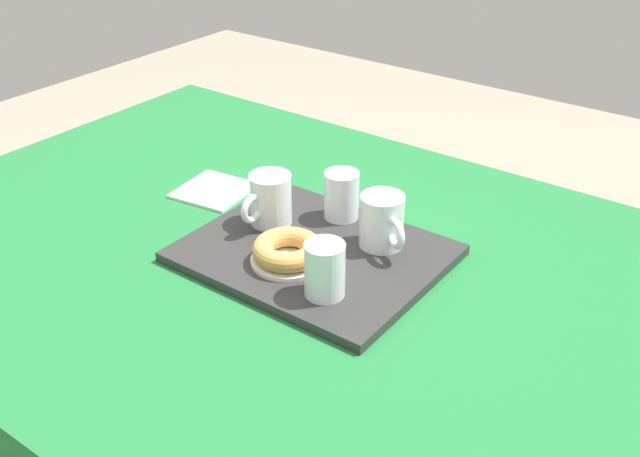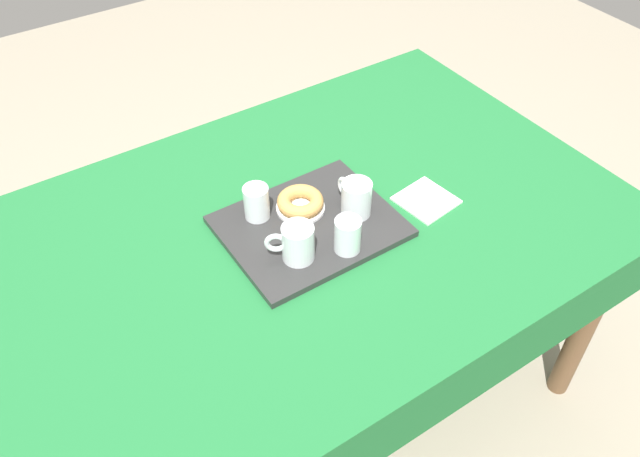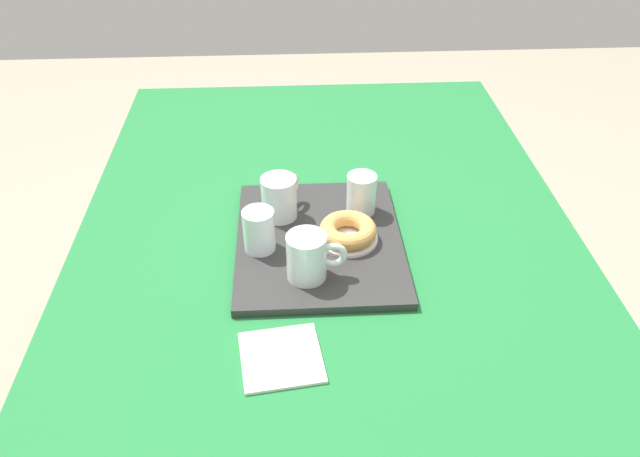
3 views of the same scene
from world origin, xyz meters
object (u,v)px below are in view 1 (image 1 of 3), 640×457
Objects in this scene: water_glass_far at (342,198)px; dining_table at (307,303)px; tea_mug_left at (382,223)px; tea_mug_right at (270,201)px; paper_napkin at (214,190)px; sugar_donut_left at (288,249)px; donut_plate_left at (288,260)px; serving_tray at (312,253)px; water_glass_near at (325,272)px.

dining_table is at bearing 101.14° from water_glass_far.
tea_mug_left is (-0.08, -0.10, 0.14)m from dining_table.
tea_mug_left is at bearing -165.71° from tea_mug_right.
water_glass_far is (0.03, -0.14, 0.13)m from dining_table.
water_glass_far is at bearing -78.86° from dining_table.
paper_napkin is (0.30, -0.10, 0.08)m from dining_table.
tea_mug_left is 0.16m from sugar_donut_left.
donut_plate_left reaches higher than paper_napkin.
dining_table is 13.09× the size of donut_plate_left.
serving_tray is 3.61× the size of tea_mug_right.
serving_tray is at bearing 41.96° from tea_mug_left.
donut_plate_left is at bearing 0.00° from sugar_donut_left.
paper_napkin is at bearing -14.69° from serving_tray.
sugar_donut_left is (-0.02, 0.17, -0.01)m from water_glass_far.
paper_napkin is (0.38, -0.00, -0.06)m from tea_mug_left.
paper_napkin is (0.39, -0.17, -0.05)m from water_glass_near.
donut_plate_left is at bearing -20.12° from water_glass_near.
serving_tray is 3.55× the size of sugar_donut_left.
tea_mug_left is 0.12m from water_glass_far.
water_glass_near is at bearing 119.03° from water_glass_far.
tea_mug_right reaches higher than dining_table.
donut_plate_left is at bearing 75.27° from dining_table.
sugar_donut_left is (0.09, 0.13, -0.02)m from tea_mug_left.
tea_mug_right is at bearing -38.42° from sugar_donut_left.
tea_mug_left reaches higher than paper_napkin.
serving_tray reaches higher than paper_napkin.
water_glass_far is at bearing -20.13° from tea_mug_left.
sugar_donut_left is at bearing 75.27° from dining_table.
water_glass_near is (-0.09, 0.09, 0.05)m from serving_tray.
sugar_donut_left is 0.87× the size of paper_napkin.
sugar_donut_left is (0.01, 0.04, 0.12)m from dining_table.
tea_mug_right is at bearing 14.29° from tea_mug_left.
water_glass_far reaches higher than dining_table.
tea_mug_right reaches higher than donut_plate_left.
water_glass_near is 1.00× the size of water_glass_far.
donut_plate_left is at bearing 155.11° from paper_napkin.
tea_mug_right is 0.86× the size of paper_napkin.
water_glass_far reaches higher than donut_plate_left.
water_glass_far reaches higher than paper_napkin.
dining_table is 0.19m from water_glass_far.
donut_plate_left is at bearing 95.59° from water_glass_far.
tea_mug_left is 0.38m from paper_napkin.
paper_napkin is at bearing -23.70° from water_glass_near.
dining_table is 18.24× the size of water_glass_near.
tea_mug_left and tea_mug_right have the same top height.
tea_mug_left is 0.93× the size of tea_mug_right.
tea_mug_right is 0.24m from water_glass_near.
sugar_donut_left reaches higher than serving_tray.
sugar_donut_left is (-0.10, 0.08, -0.02)m from tea_mug_right.
paper_napkin is (0.29, -0.13, -0.02)m from donut_plate_left.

